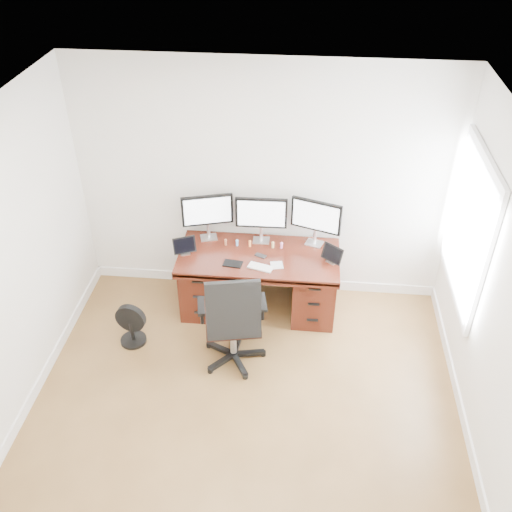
# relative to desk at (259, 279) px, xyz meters

# --- Properties ---
(ground) EXTENTS (4.50, 4.50, 0.00)m
(ground) POSITION_rel_desk_xyz_m (0.00, -1.83, -0.40)
(ground) COLOR brown
(ground) RESTS_ON ground
(back_wall) EXTENTS (4.00, 0.10, 2.70)m
(back_wall) POSITION_rel_desk_xyz_m (0.00, 0.42, 0.95)
(back_wall) COLOR white
(back_wall) RESTS_ON ground
(right_wall) EXTENTS (0.10, 4.50, 2.70)m
(right_wall) POSITION_rel_desk_xyz_m (2.00, -1.72, 0.95)
(right_wall) COLOR white
(right_wall) RESTS_ON ground
(desk) EXTENTS (1.70, 0.80, 0.75)m
(desk) POSITION_rel_desk_xyz_m (0.00, 0.00, 0.00)
(desk) COLOR #43170D
(desk) RESTS_ON ground
(office_chair) EXTENTS (0.72, 0.72, 1.15)m
(office_chair) POSITION_rel_desk_xyz_m (-0.17, -0.87, -0.02)
(office_chair) COLOR black
(office_chair) RESTS_ON ground
(floor_fan) EXTENTS (0.32, 0.27, 0.47)m
(floor_fan) POSITION_rel_desk_xyz_m (-1.27, -0.68, -0.17)
(floor_fan) COLOR black
(floor_fan) RESTS_ON ground
(monitor_left) EXTENTS (0.54, 0.19, 0.53)m
(monitor_left) POSITION_rel_desk_xyz_m (-0.58, 0.24, 0.68)
(monitor_left) COLOR silver
(monitor_left) RESTS_ON desk
(monitor_center) EXTENTS (0.55, 0.14, 0.53)m
(monitor_center) POSITION_rel_desk_xyz_m (0.00, 0.24, 0.68)
(monitor_center) COLOR silver
(monitor_center) RESTS_ON desk
(monitor_right) EXTENTS (0.53, 0.21, 0.53)m
(monitor_right) POSITION_rel_desk_xyz_m (0.58, 0.24, 0.68)
(monitor_right) COLOR silver
(monitor_right) RESTS_ON desk
(tablet_left) EXTENTS (0.25, 0.16, 0.19)m
(tablet_left) POSITION_rel_desk_xyz_m (-0.78, -0.08, 0.43)
(tablet_left) COLOR silver
(tablet_left) RESTS_ON desk
(tablet_right) EXTENTS (0.23, 0.20, 0.19)m
(tablet_right) POSITION_rel_desk_xyz_m (0.77, -0.08, 0.43)
(tablet_right) COLOR silver
(tablet_right) RESTS_ON desk
(keyboard) EXTENTS (0.27, 0.18, 0.01)m
(keyboard) POSITION_rel_desk_xyz_m (0.04, -0.26, 0.36)
(keyboard) COLOR silver
(keyboard) RESTS_ON desk
(trackpad) EXTENTS (0.15, 0.15, 0.01)m
(trackpad) POSITION_rel_desk_xyz_m (0.20, -0.20, 0.35)
(trackpad) COLOR silver
(trackpad) RESTS_ON desk
(drawing_tablet) EXTENTS (0.21, 0.15, 0.01)m
(drawing_tablet) POSITION_rel_desk_xyz_m (-0.25, -0.22, 0.35)
(drawing_tablet) COLOR black
(drawing_tablet) RESTS_ON desk
(phone) EXTENTS (0.14, 0.11, 0.01)m
(phone) POSITION_rel_desk_xyz_m (0.02, -0.05, 0.35)
(phone) COLOR black
(phone) RESTS_ON desk
(figurine_brown) EXTENTS (0.03, 0.03, 0.08)m
(figurine_brown) POSITION_rel_desk_xyz_m (-0.37, 0.12, 0.39)
(figurine_brown) COLOR #9A5A3A
(figurine_brown) RESTS_ON desk
(figurine_blue) EXTENTS (0.03, 0.03, 0.08)m
(figurine_blue) POSITION_rel_desk_xyz_m (-0.25, 0.12, 0.39)
(figurine_blue) COLOR #6BACF1
(figurine_blue) RESTS_ON desk
(figurine_orange) EXTENTS (0.03, 0.03, 0.08)m
(figurine_orange) POSITION_rel_desk_xyz_m (-0.11, 0.12, 0.39)
(figurine_orange) COLOR #FF8F3F
(figurine_orange) RESTS_ON desk
(figurine_yellow) EXTENTS (0.03, 0.03, 0.08)m
(figurine_yellow) POSITION_rel_desk_xyz_m (0.14, 0.12, 0.39)
(figurine_yellow) COLOR #D2BB71
(figurine_yellow) RESTS_ON desk
(figurine_pink) EXTENTS (0.03, 0.03, 0.08)m
(figurine_pink) POSITION_rel_desk_xyz_m (0.23, 0.12, 0.39)
(figurine_pink) COLOR pink
(figurine_pink) RESTS_ON desk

